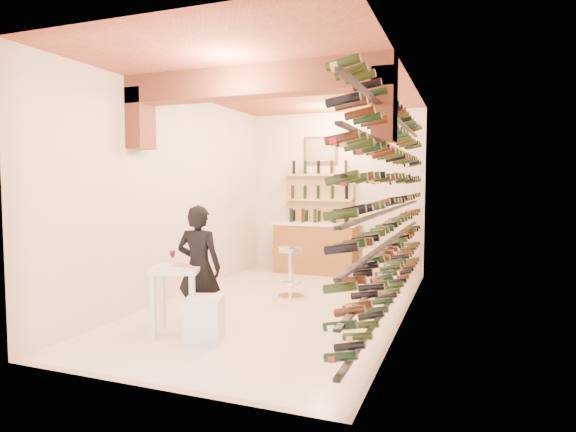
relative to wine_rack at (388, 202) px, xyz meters
The scene contains 11 objects.
ground 2.18m from the wine_rack, behind, with size 6.00×6.00×0.00m, color white.
room_shell 1.70m from the wine_rack, behind, with size 3.52×6.02×3.21m.
wine_rack is the anchor object (origin of this frame).
back_counter 3.38m from the wine_rack, 124.66° to the left, with size 1.70×0.62×1.29m.
back_shelving 3.44m from the wine_rack, 122.37° to the left, with size 1.40×0.31×2.73m.
tasting_table 2.89m from the wine_rack, 144.69° to the right, with size 0.71×0.71×0.96m.
white_stool 2.80m from the wine_rack, 136.15° to the right, with size 0.40×0.40×0.50m, color white.
person 2.60m from the wine_rack, 146.67° to the right, with size 0.56×0.37×1.53m, color black.
chrome_barstool 2.01m from the wine_rack, 160.26° to the left, with size 0.41×0.41×0.79m.
crate_lower 2.64m from the wine_rack, 103.05° to the left, with size 0.56×0.39×0.34m, color tan.
crate_upper 2.49m from the wine_rack, 103.05° to the left, with size 0.45×0.31×0.26m, color tan.
Camera 1 is at (2.53, -6.40, 1.80)m, focal length 29.95 mm.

